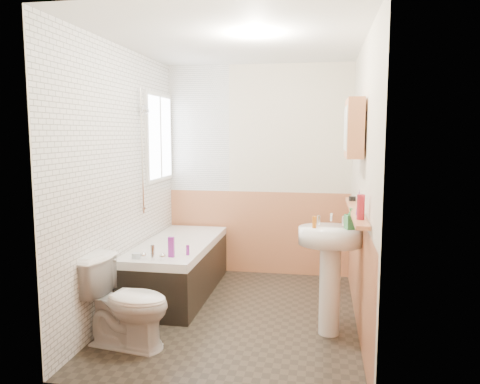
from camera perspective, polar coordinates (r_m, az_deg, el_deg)
name	(u,v)px	position (r m, az deg, el deg)	size (l,w,h in m)	color
floor	(237,315)	(4.54, -0.34, -14.81)	(2.80, 2.80, 0.00)	black
ceiling	(237,41)	(4.28, -0.36, 17.97)	(2.80, 2.80, 0.00)	white
wall_back	(258,171)	(5.62, 2.22, 2.60)	(2.20, 0.02, 2.50)	beige
wall_front	(196,207)	(2.87, -5.40, -1.86)	(2.20, 0.02, 2.50)	beige
wall_left	(122,181)	(4.56, -14.21, 1.32)	(0.02, 2.80, 2.50)	beige
wall_right	(363,185)	(4.18, 14.80, 0.78)	(0.02, 2.80, 2.50)	beige
wainscot_right	(358,269)	(4.32, 14.19, -9.15)	(0.01, 2.80, 1.00)	#CC7F53
wainscot_front	(198,323)	(3.09, -5.12, -15.65)	(2.20, 0.01, 1.00)	#CC7F53
wainscot_back	(258,232)	(5.70, 2.16, -4.95)	(2.20, 0.01, 1.00)	#CC7F53
tile_cladding_left	(124,181)	(4.55, -13.96, 1.31)	(0.01, 2.80, 2.50)	white
tile_return_back	(199,129)	(5.72, -5.07, 7.67)	(0.75, 0.01, 1.50)	white
window	(160,138)	(5.40, -9.74, 6.56)	(0.03, 0.79, 0.99)	white
bathtub	(178,266)	(5.07, -7.55, -8.97)	(0.70, 1.68, 0.70)	black
shower_riser	(143,141)	(4.85, -11.78, 6.06)	(0.11, 0.08, 1.27)	silver
toilet	(126,303)	(3.93, -13.69, -12.97)	(0.41, 0.73, 0.72)	white
sink	(330,259)	(4.02, 10.96, -7.97)	(0.54, 0.43, 1.04)	white
pine_shelf	(356,211)	(4.01, 13.94, -2.26)	(0.10, 1.46, 0.03)	#CC7F53
medicine_cabinet	(354,128)	(4.11, 13.69, 7.54)	(0.14, 0.55, 0.50)	#CC7F53
foam_can	(361,207)	(3.53, 14.51, -1.79)	(0.06, 0.06, 0.18)	maroon
green_bottle	(359,202)	(3.71, 14.29, -1.18)	(0.04, 0.04, 0.21)	purple
black_jar	(352,199)	(4.49, 13.53, -0.79)	(0.07, 0.07, 0.04)	black
soap_bottle	(350,224)	(3.92, 13.29, -3.85)	(0.08, 0.18, 0.08)	#388447
clear_bottle	(314,222)	(3.91, 9.05, -3.65)	(0.04, 0.04, 0.10)	orange
blue_gel	(171,247)	(4.38, -8.38, -6.65)	(0.05, 0.03, 0.19)	purple
cream_jar	(136,256)	(4.41, -12.57, -7.59)	(0.08, 0.08, 0.05)	silver
orange_bottle	(188,250)	(4.44, -6.40, -7.05)	(0.03, 0.03, 0.09)	purple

